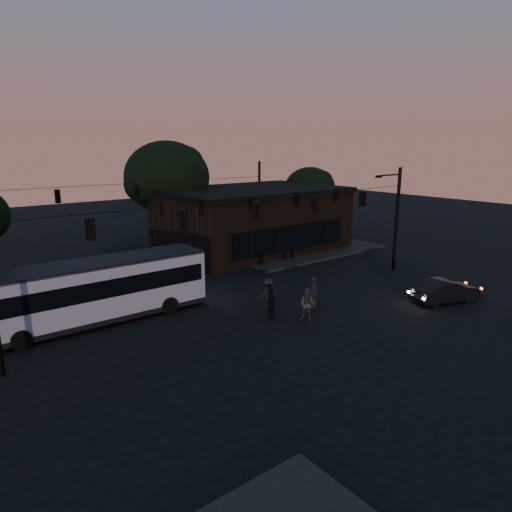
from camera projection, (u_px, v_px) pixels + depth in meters
ground at (305, 328)px, 23.11m from camera, size 120.00×120.00×0.00m
sidewalk_far_right at (292, 247)px, 40.98m from camera, size 14.00×10.00×0.15m
building at (252, 219)px, 40.06m from camera, size 15.40×10.41×5.40m
tree_behind at (167, 177)px, 40.83m from camera, size 7.60×7.60×9.43m
tree_right at (310, 189)px, 46.56m from camera, size 5.20×5.20×6.86m
signal_rig_near at (256, 231)px, 25.10m from camera, size 26.24×0.30×7.50m
signal_rig_far at (136, 205)px, 37.38m from camera, size 26.24×0.30×7.50m
bus at (97, 288)px, 23.62m from camera, size 11.53×2.90×3.24m
car at (445, 291)px, 26.85m from camera, size 4.39×2.64×1.37m
pedestrian_a at (272, 303)px, 24.18m from camera, size 0.74×0.62×1.72m
pedestrian_b at (308, 305)px, 23.89m from camera, size 1.05×1.09×1.77m
pedestrian_c at (314, 292)px, 25.92m from camera, size 1.12×0.87×1.78m
pedestrian_d at (268, 294)px, 25.53m from camera, size 1.34×1.06×1.81m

